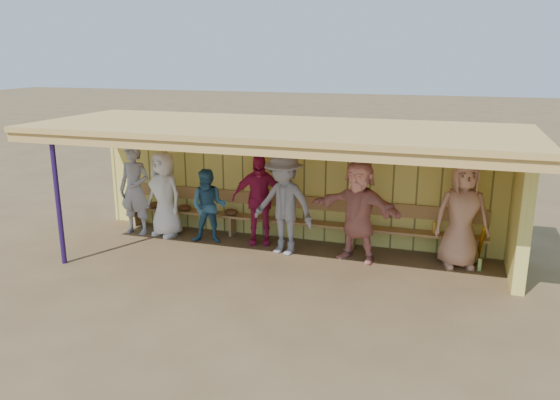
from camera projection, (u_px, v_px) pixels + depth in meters
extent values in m
plane|color=brown|center=(274.00, 258.00, 10.24)|extent=(90.00, 90.00, 0.00)
imported|color=#929199|center=(135.00, 190.00, 11.48)|extent=(0.70, 0.46, 1.91)
imported|color=white|center=(164.00, 194.00, 11.35)|extent=(1.00, 0.79, 1.79)
imported|color=#306285|center=(209.00, 206.00, 10.95)|extent=(0.84, 0.71, 1.52)
imported|color=#B91D4F|center=(259.00, 199.00, 10.86)|extent=(1.15, 0.72, 1.83)
imported|color=gray|center=(284.00, 204.00, 10.28)|extent=(1.42, 1.04, 1.96)
imported|color=#DE897C|center=(358.00, 211.00, 9.95)|extent=(1.85, 1.01, 1.91)
imported|color=tan|center=(462.00, 215.00, 9.63)|extent=(1.07, 0.84, 1.94)
cube|color=#E7D662|center=(295.00, 181.00, 11.17)|extent=(8.60, 0.20, 2.40)
cube|color=#E7D662|center=(521.00, 210.00, 9.10)|extent=(0.20, 1.62, 2.40)
cube|color=tan|center=(274.00, 128.00, 9.61)|extent=(8.80, 3.20, 0.10)
cube|color=tan|center=(243.00, 149.00, 8.27)|extent=(8.80, 0.10, 0.18)
cube|color=tan|center=(92.00, 128.00, 10.78)|extent=(0.08, 3.00, 0.16)
cube|color=tan|center=(134.00, 130.00, 10.49)|extent=(0.08, 3.00, 0.16)
cube|color=tan|center=(178.00, 132.00, 10.21)|extent=(0.08, 3.00, 0.16)
cube|color=tan|center=(225.00, 134.00, 9.93)|extent=(0.08, 3.00, 0.16)
cube|color=tan|center=(274.00, 136.00, 9.65)|extent=(0.08, 3.00, 0.16)
cube|color=tan|center=(326.00, 139.00, 9.36)|extent=(0.08, 3.00, 0.16)
cube|color=tan|center=(382.00, 141.00, 9.08)|extent=(0.08, 3.00, 0.16)
cube|color=tan|center=(441.00, 144.00, 8.80)|extent=(0.08, 3.00, 0.16)
cube|color=tan|center=(504.00, 147.00, 8.52)|extent=(0.08, 3.00, 0.16)
cylinder|color=navy|center=(58.00, 200.00, 9.72)|extent=(0.09, 0.09, 2.40)
cube|color=#B4864D|center=(291.00, 221.00, 11.11)|extent=(7.60, 0.32, 0.05)
cube|color=#B4864D|center=(293.00, 201.00, 11.16)|extent=(7.60, 0.04, 0.26)
cube|color=#B4864D|center=(137.00, 216.00, 12.24)|extent=(0.06, 0.29, 0.40)
cube|color=#B4864D|center=(232.00, 226.00, 11.55)|extent=(0.06, 0.29, 0.40)
cube|color=#B4864D|center=(353.00, 238.00, 10.78)|extent=(0.06, 0.29, 0.40)
cube|color=#B4864D|center=(477.00, 250.00, 10.10)|extent=(0.06, 0.29, 0.40)
cylinder|color=gold|center=(481.00, 244.00, 9.85)|extent=(0.13, 0.41, 0.80)
sphere|color=orange|center=(479.00, 262.00, 9.94)|extent=(0.08, 0.08, 0.08)
ellipsoid|color=#593319|center=(155.00, 205.00, 11.96)|extent=(0.30, 0.24, 0.14)
ellipsoid|color=#593319|center=(184.00, 208.00, 11.75)|extent=(0.30, 0.24, 0.14)
ellipsoid|color=#593319|center=(231.00, 212.00, 11.42)|extent=(0.30, 0.24, 0.14)
cylinder|color=#8BD56A|center=(360.00, 220.00, 10.70)|extent=(0.07, 0.07, 0.22)
cylinder|color=gold|center=(435.00, 227.00, 10.28)|extent=(0.07, 0.07, 0.22)
cylinder|color=#90BF5F|center=(480.00, 265.00, 9.64)|extent=(0.07, 0.07, 0.22)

